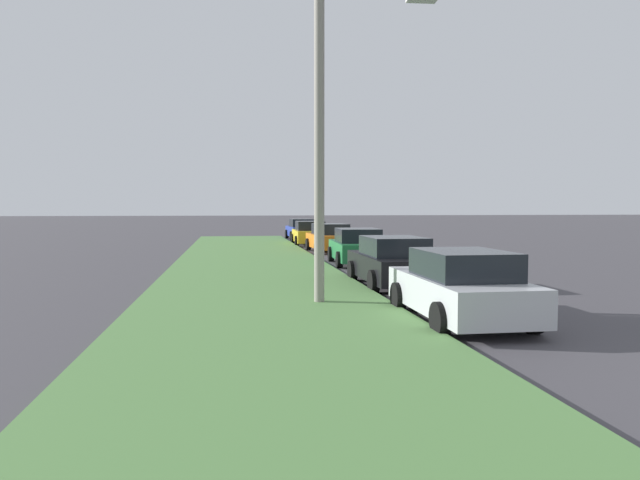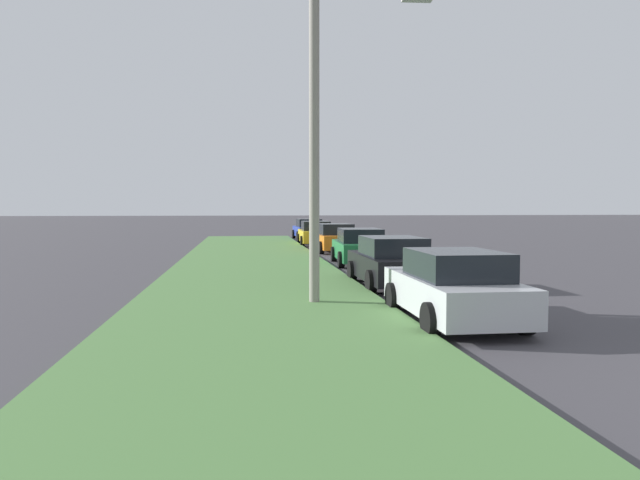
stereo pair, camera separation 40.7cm
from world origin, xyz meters
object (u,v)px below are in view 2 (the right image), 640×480
Objects in this scene: parked_car_yellow at (315,234)px; parked_car_orange at (334,238)px; streetlight at (329,119)px; parked_car_black at (391,262)px; parked_car_green at (359,247)px; parked_car_blue at (308,229)px; parked_car_silver at (453,287)px.

parked_car_orange is at bearing -175.22° from parked_car_yellow.
parked_car_black is at bearing -35.85° from streetlight.
parked_car_orange is 1.01× the size of parked_car_yellow.
streetlight is at bearing 167.46° from parked_car_green.
parked_car_yellow and parked_car_blue have the same top height.
streetlight is at bearing 175.07° from parked_car_yellow.
streetlight reaches higher than parked_car_green.
parked_car_orange and parked_car_yellow have the same top height.
parked_car_silver is at bearing 177.61° from parked_car_blue.
streetlight is at bearing 168.74° from parked_car_orange.
parked_car_blue is 28.55m from streetlight.
parked_car_black is 0.98× the size of parked_car_green.
parked_car_blue is (6.54, -0.29, 0.00)m from parked_car_yellow.
parked_car_silver is 0.57× the size of streetlight.
parked_car_orange is at bearing -1.14° from parked_car_silver.
parked_car_yellow is 1.00× the size of parked_car_blue.
parked_car_black and parked_car_yellow have the same top height.
parked_car_yellow is (5.34, 0.34, 0.00)m from parked_car_orange.
streetlight is at bearing 143.75° from parked_car_black.
parked_car_silver is 4.82m from streetlight.
parked_car_black is 0.99× the size of parked_car_orange.
parked_car_blue is at bearing -1.06° from parked_car_black.
streetlight is (2.18, 2.23, 3.67)m from parked_car_silver.
parked_car_black is at bearing -178.83° from parked_car_yellow.
parked_car_orange and parked_car_blue have the same top height.
parked_car_black is at bearing 179.77° from parked_car_green.
streetlight is (-16.32, 2.65, 3.67)m from parked_car_orange.
parked_car_green is at bearing -1.89° from parked_car_silver.
parked_car_green is 6.63m from parked_car_orange.
parked_car_orange is (13.12, -0.34, 0.00)m from parked_car_black.
parked_car_black is at bearing 177.65° from parked_car_blue.
parked_car_silver is at bearing 178.74° from parked_car_black.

